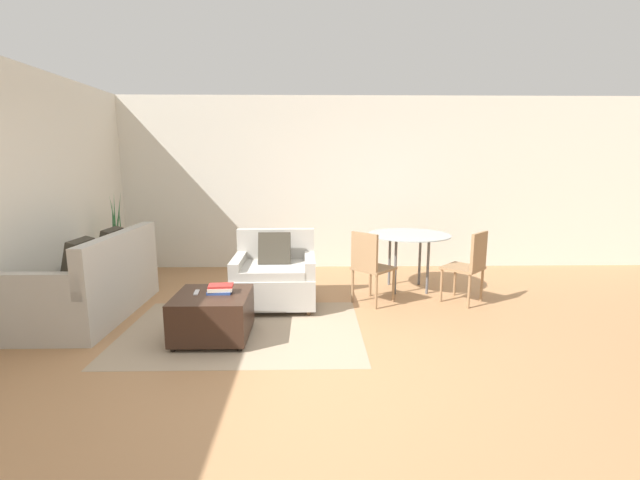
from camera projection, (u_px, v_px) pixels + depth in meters
ground_plane at (296, 359)px, 3.81m from camera, size 20.00×20.00×0.00m
wall_back at (303, 184)px, 6.92m from camera, size 12.00×0.06×2.75m
wall_left at (49, 192)px, 4.98m from camera, size 0.06×12.00×2.75m
area_rug at (243, 330)px, 4.44m from camera, size 2.44×1.74×0.01m
couch at (93, 287)px, 4.84m from camera, size 0.92×1.81×0.95m
armchair at (275, 277)px, 5.20m from camera, size 0.99×0.88×0.89m
ottoman at (213, 314)px, 4.22m from camera, size 0.72×0.72×0.45m
book_stack at (220, 289)px, 4.21m from camera, size 0.25×0.18×0.08m
tv_remote_primary at (223, 289)px, 4.35m from camera, size 0.11×0.17×0.01m
tv_remote_secondary at (196, 292)px, 4.22m from camera, size 0.06×0.16×0.01m
potted_plant at (120, 262)px, 6.08m from camera, size 0.33×0.33×1.33m
dining_table at (409, 241)px, 5.77m from camera, size 1.10×1.10×0.77m
dining_chair_near_left at (369, 263)px, 5.18m from camera, size 0.59×0.59×0.90m
dining_chair_near_right at (470, 263)px, 5.21m from camera, size 0.59×0.59×0.90m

